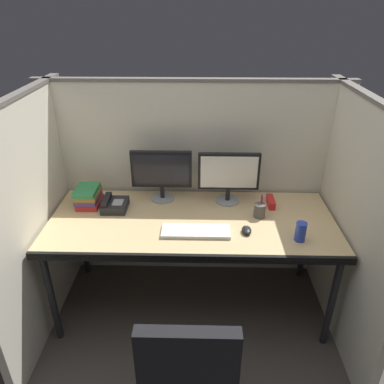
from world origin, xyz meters
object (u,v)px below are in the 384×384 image
Objects in this scene: monitor_right at (229,174)px; soda_can at (301,232)px; desk at (192,227)px; computer_mouse at (247,230)px; book_stack at (88,196)px; pen_cup at (260,210)px; red_stapler at (271,202)px; keyboard_main at (196,231)px; desk_phone at (114,205)px; monitor_left at (161,172)px.

soda_can is at bearing -49.12° from monitor_right.
monitor_right is 0.65m from soda_can.
soda_can is at bearing -17.51° from desk.
book_stack is at bearing 163.23° from computer_mouse.
book_stack is at bearing 163.99° from soda_can.
red_stapler is at bearing 56.82° from pen_cup.
keyboard_main is (0.03, -0.15, 0.06)m from desk.
desk_phone reaches higher than computer_mouse.
desk_phone is at bearing 165.72° from desk.
monitor_right is at bearing 61.54° from keyboard_main.
book_stack reaches higher than desk_phone.
red_stapler is (0.78, -0.08, -0.19)m from monitor_left.
soda_can is at bearing -16.06° from desk_phone.
desk_phone is (-0.89, 0.27, 0.02)m from computer_mouse.
monitor_right is at bearing 103.57° from computer_mouse.
keyboard_main is 0.47m from pen_cup.
soda_can is (0.63, -0.06, 0.05)m from keyboard_main.
keyboard_main is at bearing -177.90° from computer_mouse.
red_stapler is (0.10, 0.15, -0.02)m from pen_cup.
desk is 0.45m from monitor_left.
monitor_right reaches higher than pen_cup.
soda_can reaches higher than red_stapler.
monitor_right is at bearing 4.20° from book_stack.
red_stapler reaches higher than keyboard_main.
monitor_right is at bearing 134.54° from pen_cup.
computer_mouse is at bearing -118.60° from pen_cup.
pen_cup reaches higher than soda_can.
book_stack is at bearing -169.23° from monitor_left.
desk is 0.60m from red_stapler.
computer_mouse is at bearing -16.77° from book_stack.
keyboard_main is at bearing -26.38° from desk_phone.
pen_cup is (1.19, -0.13, -0.02)m from book_stack.
desk_phone is (-0.57, 0.28, 0.02)m from keyboard_main.
pen_cup is 1.00m from desk_phone.
red_stapler reaches higher than computer_mouse.
monitor_right is at bearing -3.05° from monitor_left.
keyboard_main is at bearing -60.09° from monitor_left.
computer_mouse is 1.13m from book_stack.
monitor_left reaches higher than book_stack.
computer_mouse is 0.59× the size of pen_cup.
book_stack is (-0.77, 0.34, 0.06)m from keyboard_main.
book_stack is 1.17× the size of desk_phone.
desk_phone reaches higher than red_stapler.
monitor_right is 4.48× the size of computer_mouse.
red_stapler is at bearing 3.94° from desk_phone.
pen_cup reaches higher than computer_mouse.
computer_mouse is 0.22m from pen_cup.
pen_cup is at bearing 7.49° from desk.
monitor_left is 4.48× the size of computer_mouse.
book_stack is 1.29m from red_stapler.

